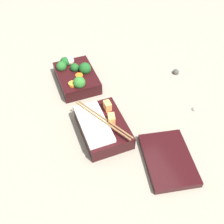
# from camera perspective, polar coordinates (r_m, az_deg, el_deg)

# --- Properties ---
(ground_plane) EXTENTS (3.00, 3.00, 0.00)m
(ground_plane) POSITION_cam_1_polar(r_m,az_deg,el_deg) (0.87, -4.46, 1.67)
(ground_plane) COLOR gray
(bento_tray_vegetable) EXTENTS (0.18, 0.13, 0.08)m
(bento_tray_vegetable) POSITION_cam_1_polar(r_m,az_deg,el_deg) (0.94, -7.80, 7.75)
(bento_tray_vegetable) COLOR black
(bento_tray_vegetable) RESTS_ON ground_plane
(bento_tray_rice) EXTENTS (0.19, 0.13, 0.07)m
(bento_tray_rice) POSITION_cam_1_polar(r_m,az_deg,el_deg) (0.77, -2.21, -3.19)
(bento_tray_rice) COLOR black
(bento_tray_rice) RESTS_ON ground_plane
(bento_lid) EXTENTS (0.20, 0.16, 0.02)m
(bento_lid) POSITION_cam_1_polar(r_m,az_deg,el_deg) (0.73, 12.09, -10.05)
(bento_lid) COLOR black
(bento_lid) RESTS_ON ground_plane
(pebble_0) EXTENTS (0.02, 0.02, 0.02)m
(pebble_0) POSITION_cam_1_polar(r_m,az_deg,el_deg) (0.88, 17.49, 0.64)
(pebble_0) COLOR gray
(pebble_0) RESTS_ON ground_plane
(pebble_1) EXTENTS (0.02, 0.02, 0.02)m
(pebble_1) POSITION_cam_1_polar(r_m,az_deg,el_deg) (1.01, 13.72, 8.43)
(pebble_1) COLOR #474442
(pebble_1) RESTS_ON ground_plane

